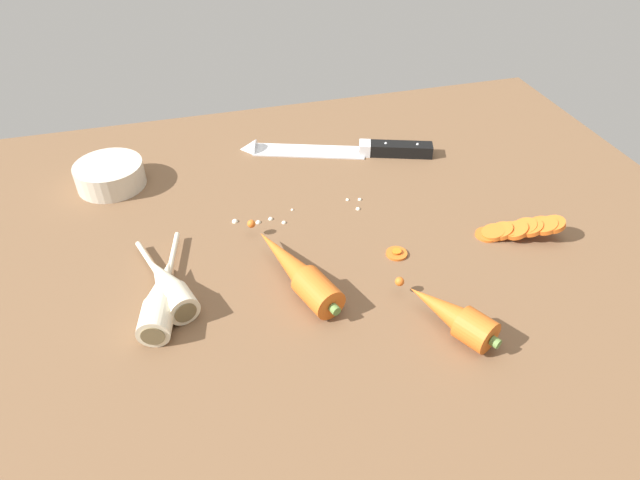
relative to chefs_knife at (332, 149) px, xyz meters
The scene contains 10 objects.
ground_plane 25.55cm from the chefs_knife, 111.73° to the right, with size 120.00×90.00×4.00cm, color brown.
chefs_knife is the anchor object (origin of this frame).
whole_carrot 34.70cm from the chefs_knife, 114.29° to the right, with size 9.58×20.99×4.20cm.
whole_carrot_second 44.44cm from the chefs_knife, 87.62° to the right, with size 9.21×13.72×4.20cm.
parsnip_front 43.01cm from the chefs_knife, 135.60° to the right, with size 7.63×17.12×4.00cm.
parsnip_mid_left 44.79cm from the chefs_knife, 134.88° to the right, with size 6.49×20.35×4.00cm.
carrot_slice_stack 36.40cm from the chefs_knife, 57.82° to the right, with size 11.94×6.42×3.94cm.
carrot_slice_stray_near 29.85cm from the chefs_knife, 88.77° to the right, with size 3.00×3.00×0.70cm.
prep_bowl 38.25cm from the chefs_knife, behind, with size 11.00×11.00×4.00cm.
mince_crumbs 20.90cm from the chefs_knife, 126.65° to the right, with size 20.93×3.85×0.90cm.
Camera 1 is at (-16.52, -61.80, 51.27)cm, focal length 31.58 mm.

